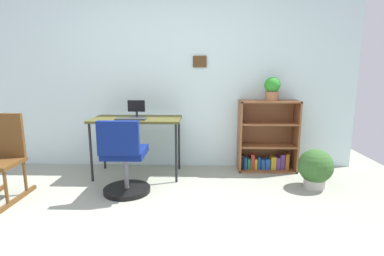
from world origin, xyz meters
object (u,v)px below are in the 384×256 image
at_px(monitor, 137,109).
at_px(office_chair, 124,163).
at_px(desk, 137,123).
at_px(bookshelf_low, 267,140).
at_px(potted_plant_on_shelf, 272,88).
at_px(rocking_chair, 1,157).
at_px(keyboard, 131,119).
at_px(potted_plant_floor, 315,168).

relative_size(monitor, office_chair, 0.26).
height_order(desk, bookshelf_low, bookshelf_low).
height_order(desk, potted_plant_on_shelf, potted_plant_on_shelf).
distance_m(monitor, rocking_chair, 1.55).
bearing_deg(office_chair, potted_plant_on_shelf, 25.68).
bearing_deg(office_chair, monitor, 89.48).
bearing_deg(keyboard, rocking_chair, -154.34).
bearing_deg(potted_plant_floor, keyboard, 173.92).
bearing_deg(keyboard, bookshelf_low, 13.25).
bearing_deg(office_chair, rocking_chair, -174.97).
height_order(keyboard, office_chair, office_chair).
xyz_separation_m(keyboard, rocking_chair, (-1.25, -0.60, -0.31)).
height_order(keyboard, bookshelf_low, bookshelf_low).
bearing_deg(rocking_chair, keyboard, 25.66).
distance_m(monitor, bookshelf_low, 1.79).
height_order(keyboard, potted_plant_on_shelf, potted_plant_on_shelf).
bearing_deg(potted_plant_on_shelf, keyboard, -168.69).
xyz_separation_m(monitor, potted_plant_on_shelf, (1.75, 0.17, 0.26)).
bearing_deg(bookshelf_low, rocking_chair, -161.36).
relative_size(desk, keyboard, 3.04).
relative_size(office_chair, rocking_chair, 0.95).
height_order(office_chair, potted_plant_floor, office_chair).
xyz_separation_m(monitor, rocking_chair, (-1.28, -0.78, -0.41)).
height_order(desk, office_chair, office_chair).
xyz_separation_m(desk, rocking_chair, (-1.29, -0.73, -0.24)).
distance_m(bookshelf_low, potted_plant_floor, 0.79).
relative_size(bookshelf_low, potted_plant_on_shelf, 3.15).
bearing_deg(office_chair, bookshelf_low, 27.52).
distance_m(keyboard, potted_plant_on_shelf, 1.85).
distance_m(keyboard, potted_plant_floor, 2.25).
bearing_deg(office_chair, potted_plant_floor, 6.74).
distance_m(keyboard, bookshelf_low, 1.83).
bearing_deg(keyboard, office_chair, -86.89).
distance_m(office_chair, bookshelf_low, 1.95).
height_order(keyboard, potted_plant_floor, keyboard).
bearing_deg(rocking_chair, bookshelf_low, 18.64).
xyz_separation_m(monitor, office_chair, (-0.01, -0.67, -0.50)).
distance_m(desk, monitor, 0.18).
xyz_separation_m(office_chair, potted_plant_on_shelf, (1.75, 0.84, 0.75)).
xyz_separation_m(monitor, bookshelf_low, (1.72, 0.23, -0.44)).
relative_size(desk, office_chair, 1.31).
xyz_separation_m(desk, keyboard, (-0.04, -0.14, 0.07)).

